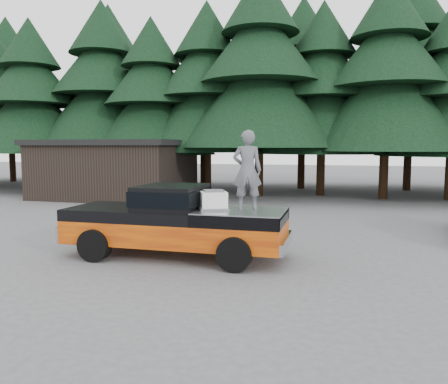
% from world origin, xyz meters
% --- Properties ---
extents(ground, '(120.00, 120.00, 0.00)m').
position_xyz_m(ground, '(0.00, 0.00, 0.00)').
color(ground, '#4D4D4F').
rests_on(ground, ground).
extents(pickup_truck, '(6.00, 2.04, 1.33)m').
position_xyz_m(pickup_truck, '(-0.60, -0.19, 0.67)').
color(pickup_truck, '#EA6205').
rests_on(pickup_truck, ground).
extents(truck_cab, '(1.66, 1.90, 0.59)m').
position_xyz_m(truck_cab, '(-0.70, -0.19, 1.62)').
color(truck_cab, black).
rests_on(truck_cab, pickup_truck).
extents(air_compressor, '(0.81, 0.76, 0.44)m').
position_xyz_m(air_compressor, '(0.50, -0.32, 1.55)').
color(air_compressor, white).
rests_on(air_compressor, pickup_truck).
extents(man_on_bed, '(0.83, 0.64, 2.03)m').
position_xyz_m(man_on_bed, '(1.32, -0.08, 2.34)').
color(man_on_bed, '#54565B').
rests_on(man_on_bed, pickup_truck).
extents(utility_building, '(8.40, 6.40, 3.30)m').
position_xyz_m(utility_building, '(-9.00, 12.00, 1.67)').
color(utility_building, black).
rests_on(utility_building, ground).
extents(treeline, '(60.15, 16.05, 17.50)m').
position_xyz_m(treeline, '(0.42, 17.20, 7.72)').
color(treeline, black).
rests_on(treeline, ground).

